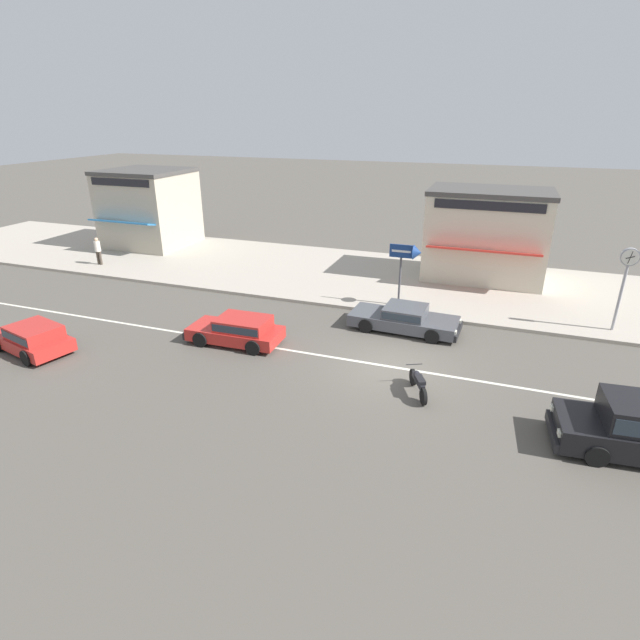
{
  "coord_description": "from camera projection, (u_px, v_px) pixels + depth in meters",
  "views": [
    {
      "loc": [
        2.99,
        -15.97,
        8.54
      ],
      "look_at": [
        -3.31,
        1.47,
        0.8
      ],
      "focal_mm": 28.0,
      "sensor_mm": 36.0,
      "label": 1
    }
  ],
  "objects": [
    {
      "name": "shopfront_mid_block",
      "position": [
        149.0,
        208.0,
        33.35
      ],
      "size": [
        5.15,
        5.71,
        4.97
      ],
      "color": "#B2A893",
      "rests_on": "kerb_strip"
    },
    {
      "name": "kerb_strip",
      "position": [
        432.0,
        283.0,
        26.67
      ],
      "size": [
        68.0,
        10.0,
        0.15
      ],
      "primitive_type": "cube",
      "color": "#ADA393",
      "rests_on": "ground"
    },
    {
      "name": "lane_centre_stripe",
      "position": [
        392.0,
        367.0,
        18.09
      ],
      "size": [
        50.4,
        0.14,
        0.01
      ],
      "primitive_type": "cube",
      "color": "silver",
      "rests_on": "ground"
    },
    {
      "name": "hatchback_red_0",
      "position": [
        238.0,
        329.0,
        19.76
      ],
      "size": [
        3.82,
        1.83,
        1.1
      ],
      "color": "red",
      "rests_on": "ground"
    },
    {
      "name": "pedestrian_near_clock",
      "position": [
        98.0,
        249.0,
        29.39
      ],
      "size": [
        0.34,
        0.34,
        1.62
      ],
      "color": "#4C4238",
      "rests_on": "kerb_strip"
    },
    {
      "name": "arrow_signboard",
      "position": [
        413.0,
        255.0,
        22.38
      ],
      "size": [
        1.44,
        0.66,
        2.93
      ],
      "color": "#4C4C51",
      "rests_on": "kerb_strip"
    },
    {
      "name": "shopfront_corner_warung",
      "position": [
        486.0,
        234.0,
        26.58
      ],
      "size": [
        6.23,
        4.86,
        4.74
      ],
      "color": "beige",
      "rests_on": "kerb_strip"
    },
    {
      "name": "motorcycle_0",
      "position": [
        418.0,
        382.0,
        16.22
      ],
      "size": [
        0.94,
        1.68,
        0.8
      ],
      "color": "black",
      "rests_on": "ground"
    },
    {
      "name": "street_clock",
      "position": [
        627.0,
        269.0,
        19.8
      ],
      "size": [
        0.71,
        0.22,
        3.49
      ],
      "color": "#9E9EA3",
      "rests_on": "kerb_strip"
    },
    {
      "name": "ground_plane",
      "position": [
        392.0,
        367.0,
        18.09
      ],
      "size": [
        160.0,
        160.0,
        0.0
      ],
      "primitive_type": "plane",
      "color": "#544F47"
    },
    {
      "name": "sedan_dark_grey_4",
      "position": [
        405.0,
        318.0,
        20.97
      ],
      "size": [
        4.64,
        2.08,
        1.06
      ],
      "color": "#47494F",
      "rests_on": "ground"
    },
    {
      "name": "hatchback_red_1",
      "position": [
        32.0,
        337.0,
        19.07
      ],
      "size": [
        3.8,
        2.4,
        1.1
      ],
      "color": "red",
      "rests_on": "ground"
    }
  ]
}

